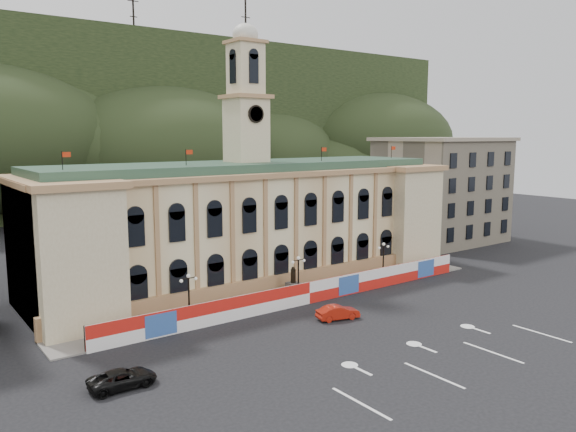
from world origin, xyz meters
TOP-DOWN VIEW (x-y plane):
  - ground at (0.00, 0.00)m, footprint 260.00×260.00m
  - lane_markings at (0.00, -5.00)m, footprint 26.00×10.00m
  - hill_ridge at (0.03, 121.99)m, footprint 230.00×80.00m
  - city_hall at (0.00, 27.63)m, footprint 56.20×17.60m
  - side_building_right at (43.00, 30.93)m, footprint 21.00×17.00m
  - hoarding_fence at (0.06, 15.07)m, footprint 50.00×0.44m
  - pavement at (0.00, 17.75)m, footprint 56.00×5.50m
  - statue at (0.00, 18.00)m, footprint 1.40×1.40m
  - lamp_left at (-14.00, 17.00)m, footprint 1.96×0.44m
  - lamp_center at (0.00, 17.00)m, footprint 1.96×0.44m
  - lamp_right at (14.00, 17.00)m, footprint 1.96×0.44m
  - red_sedan at (-1.03, 8.89)m, footprint 3.80×5.30m
  - black_suv at (-24.80, 6.59)m, footprint 2.64×5.27m

SIDE VIEW (x-z plane):
  - ground at x=0.00m, z-range 0.00..0.00m
  - lane_markings at x=0.00m, z-range -0.01..0.01m
  - pavement at x=0.00m, z-range 0.00..0.16m
  - black_suv at x=-24.80m, z-range 0.00..1.43m
  - red_sedan at x=-1.03m, z-range 0.00..1.49m
  - statue at x=0.00m, z-range -0.67..3.05m
  - hoarding_fence at x=0.06m, z-range 0.00..2.50m
  - lamp_left at x=-14.00m, z-range 0.50..5.65m
  - lamp_center at x=0.00m, z-range 0.50..5.65m
  - lamp_right at x=14.00m, z-range 0.50..5.65m
  - city_hall at x=0.00m, z-range -10.70..26.40m
  - side_building_right at x=43.00m, z-range 0.03..18.63m
  - hill_ridge at x=0.03m, z-range -12.52..51.48m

